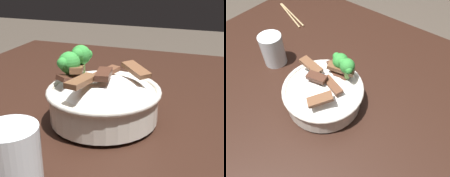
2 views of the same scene
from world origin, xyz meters
The scene contains 4 objects.
dining_table centered at (0.00, 0.00, 0.69)m, with size 1.17×1.09×0.77m.
rice_bowl centered at (-0.01, -0.03, 0.82)m, with size 0.22×0.22×0.14m.
drinking_glass centered at (0.23, -0.06, 0.82)m, with size 0.07×0.07×0.11m.
chopsticks_pair centered at (0.40, -0.29, 0.78)m, with size 0.21×0.09×0.01m.
Camera 2 is at (-0.27, 0.24, 1.28)m, focal length 34.43 mm.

